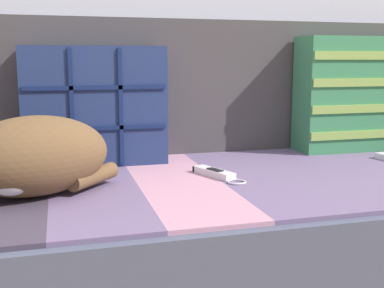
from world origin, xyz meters
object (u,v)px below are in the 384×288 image
(couch, at_px, (211,251))
(sleeping_cat, at_px, (29,159))
(game_remote_far, at_px, (215,173))
(throw_pillow_quilted, at_px, (95,106))
(throw_pillow_striped, at_px, (351,94))

(couch, height_order, sleeping_cat, sleeping_cat)
(couch, relative_size, game_remote_far, 9.66)
(throw_pillow_quilted, distance_m, game_remote_far, 0.42)
(throw_pillow_quilted, bearing_deg, game_remote_far, -41.12)
(throw_pillow_quilted, xyz_separation_m, sleeping_cat, (-0.17, -0.32, -0.09))
(couch, distance_m, throw_pillow_striped, 0.74)
(couch, distance_m, game_remote_far, 0.23)
(game_remote_far, bearing_deg, couch, 91.67)
(throw_pillow_striped, relative_size, game_remote_far, 2.06)
(sleeping_cat, height_order, game_remote_far, sleeping_cat)
(throw_pillow_quilted, xyz_separation_m, game_remote_far, (0.29, -0.25, -0.17))
(couch, bearing_deg, sleeping_cat, -168.14)
(couch, xyz_separation_m, throw_pillow_striped, (0.57, 0.22, 0.42))
(throw_pillow_quilted, bearing_deg, couch, -37.71)
(throw_pillow_striped, bearing_deg, throw_pillow_quilted, 179.97)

